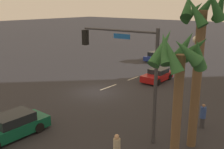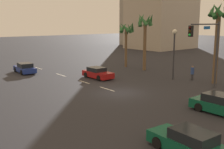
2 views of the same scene
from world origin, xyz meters
name	(u,v)px [view 1 (image 1 of 2)]	position (x,y,z in m)	size (l,w,h in m)	color
ground_plane	(96,92)	(0.00, 0.00, 0.00)	(220.00, 220.00, 0.00)	#28282D
lane_stripe_0	(183,61)	(-18.00, 0.00, 0.01)	(2.29, 0.14, 0.01)	silver
lane_stripe_1	(159,69)	(-11.33, 0.00, 0.01)	(2.46, 0.14, 0.01)	silver
lane_stripe_2	(133,78)	(-5.90, 0.00, 0.01)	(1.95, 0.14, 0.01)	silver
lane_stripe_3	(108,87)	(-1.80, 0.00, 0.01)	(2.36, 0.14, 0.01)	silver
car_0	(157,75)	(-6.83, 2.46, 0.60)	(4.11, 1.99, 1.29)	maroon
car_1	(11,127)	(9.40, 1.93, 0.65)	(4.69, 1.98, 1.40)	#0F5138
car_3	(157,56)	(-15.67, -2.91, 0.61)	(4.31, 2.02, 1.31)	navy
traffic_signal	(129,64)	(4.64, 7.16, 4.47)	(0.69, 5.36, 6.60)	#38383D
streetlamp	(195,60)	(-0.79, 8.85, 4.07)	(0.56, 0.56, 5.76)	#2D2D33
pedestrian_1	(203,115)	(0.78, 10.31, 0.86)	(0.52, 0.52, 1.65)	#333338
palm_tree_1	(201,37)	(3.33, 10.73, 6.17)	(2.37, 2.52, 8.69)	brown
palm_tree_2	(179,67)	(6.45, 11.12, 5.23)	(2.40, 2.37, 6.86)	brown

